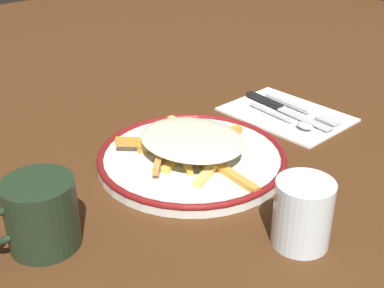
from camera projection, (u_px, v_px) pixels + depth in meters
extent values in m
plane|color=#462813|center=(192.00, 164.00, 0.82)|extent=(2.60, 2.60, 0.00)
cylinder|color=silver|center=(192.00, 159.00, 0.81)|extent=(0.30, 0.30, 0.02)
torus|color=maroon|center=(192.00, 155.00, 0.81)|extent=(0.30, 0.30, 0.01)
cube|color=#CE8543|center=(160.00, 158.00, 0.77)|extent=(0.07, 0.07, 0.01)
cube|color=#E7B84F|center=(177.00, 161.00, 0.79)|extent=(0.07, 0.04, 0.01)
cube|color=gold|center=(217.00, 133.00, 0.84)|extent=(0.09, 0.03, 0.01)
cube|color=#C3842E|center=(145.00, 142.00, 0.81)|extent=(0.08, 0.07, 0.01)
cube|color=#F5B464|center=(220.00, 137.00, 0.85)|extent=(0.02, 0.09, 0.01)
cube|color=orange|center=(197.00, 156.00, 0.80)|extent=(0.04, 0.09, 0.01)
cube|color=gold|center=(165.00, 150.00, 0.81)|extent=(0.07, 0.07, 0.01)
cube|color=#DFAF5A|center=(215.00, 144.00, 0.81)|extent=(0.05, 0.05, 0.01)
cube|color=gold|center=(155.00, 145.00, 0.83)|extent=(0.06, 0.02, 0.01)
cube|color=gold|center=(234.00, 178.00, 0.74)|extent=(0.02, 0.09, 0.01)
cube|color=#F1C862|center=(207.00, 173.00, 0.75)|extent=(0.07, 0.04, 0.01)
cube|color=#E7AE53|center=(183.00, 127.00, 0.86)|extent=(0.02, 0.08, 0.01)
cube|color=gold|center=(185.00, 162.00, 0.78)|extent=(0.04, 0.06, 0.01)
cube|color=#F4BA57|center=(191.00, 151.00, 0.81)|extent=(0.04, 0.07, 0.01)
cube|color=#E7C459|center=(206.00, 158.00, 0.79)|extent=(0.02, 0.07, 0.01)
ellipsoid|color=beige|center=(191.00, 139.00, 0.80)|extent=(0.17, 0.20, 0.02)
cube|color=#2D5B2C|center=(187.00, 119.00, 0.85)|extent=(0.00, 0.00, 0.00)
cube|color=#236919|center=(189.00, 126.00, 0.83)|extent=(0.00, 0.00, 0.00)
cube|color=#295620|center=(183.00, 143.00, 0.78)|extent=(0.00, 0.00, 0.00)
cube|color=#276035|center=(191.00, 145.00, 0.77)|extent=(0.00, 0.00, 0.00)
cube|color=#255820|center=(202.00, 140.00, 0.78)|extent=(0.00, 0.00, 0.00)
cube|color=#2F5734|center=(198.00, 133.00, 0.81)|extent=(0.00, 0.00, 0.00)
cube|color=white|center=(286.00, 114.00, 0.98)|extent=(0.17, 0.23, 0.01)
cube|color=silver|center=(287.00, 103.00, 1.01)|extent=(0.02, 0.11, 0.01)
cube|color=silver|center=(328.00, 120.00, 0.94)|extent=(0.02, 0.04, 0.00)
cube|color=black|center=(264.00, 100.00, 1.02)|extent=(0.02, 0.09, 0.01)
cube|color=silver|center=(304.00, 119.00, 0.94)|extent=(0.02, 0.12, 0.00)
cube|color=silver|center=(271.00, 112.00, 0.97)|extent=(0.01, 0.10, 0.00)
ellipsoid|color=silver|center=(305.00, 125.00, 0.91)|extent=(0.02, 0.03, 0.01)
cylinder|color=silver|center=(303.00, 213.00, 0.62)|extent=(0.07, 0.07, 0.09)
cylinder|color=black|center=(42.00, 214.00, 0.62)|extent=(0.09, 0.09, 0.09)
torus|color=black|center=(2.00, 226.00, 0.59)|extent=(0.05, 0.01, 0.05)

